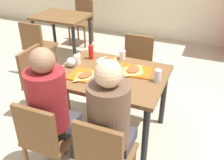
{
  "coord_description": "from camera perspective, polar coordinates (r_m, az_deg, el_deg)",
  "views": [
    {
      "loc": [
        0.88,
        -2.12,
        1.98
      ],
      "look_at": [
        0.0,
        0.0,
        0.67
      ],
      "focal_mm": 41.68,
      "sensor_mm": 36.0,
      "label": 1
    }
  ],
  "objects": [
    {
      "name": "plastic_cup_c",
      "position": [
        2.81,
        -7.63,
        4.48
      ],
      "size": [
        0.07,
        0.07,
        0.1
      ],
      "primitive_type": "cylinder",
      "color": "white",
      "rests_on": "main_table"
    },
    {
      "name": "person_in_brown_jacket",
      "position": [
        2.01,
        -0.3,
        -8.64
      ],
      "size": [
        0.32,
        0.42,
        1.25
      ],
      "color": "#383842",
      "rests_on": "ground_plane"
    },
    {
      "name": "background_chair_far",
      "position": [
        5.32,
        -6.5,
        13.28
      ],
      "size": [
        0.4,
        0.4,
        0.84
      ],
      "color": "brown",
      "rests_on": "ground_plane"
    },
    {
      "name": "plastic_cup_a",
      "position": [
        2.9,
        2.28,
        5.54
      ],
      "size": [
        0.07,
        0.07,
        0.1
      ],
      "primitive_type": "cylinder",
      "color": "white",
      "rests_on": "main_table"
    },
    {
      "name": "pizza_slice_a",
      "position": [
        2.54,
        -5.88,
        1.07
      ],
      "size": [
        0.22,
        0.27,
        0.02
      ],
      "color": "#C68C47",
      "rests_on": "tray_red_near"
    },
    {
      "name": "plastic_cup_b",
      "position": [
        2.29,
        -2.88,
        -1.58
      ],
      "size": [
        0.07,
        0.07,
        0.1
      ],
      "primitive_type": "cylinder",
      "color": "white",
      "rests_on": "main_table"
    },
    {
      "name": "paper_plate_near_edge",
      "position": [
        2.36,
        1.42,
        -1.7
      ],
      "size": [
        0.22,
        0.22,
        0.01
      ],
      "primitive_type": "cylinder",
      "color": "white",
      "rests_on": "main_table"
    },
    {
      "name": "pizza_slice_b",
      "position": [
        2.63,
        4.63,
        2.23
      ],
      "size": [
        0.23,
        0.27,
        0.02
      ],
      "color": "tan",
      "rests_on": "tray_red_far"
    },
    {
      "name": "tray_red_far",
      "position": [
        2.65,
        4.82,
        2.04
      ],
      "size": [
        0.38,
        0.28,
        0.02
      ],
      "primitive_type": "cube",
      "rotation": [
        0.0,
        0.0,
        0.06
      ],
      "color": "#D85914",
      "rests_on": "main_table"
    },
    {
      "name": "paper_plate_center",
      "position": [
        2.86,
        -1.18,
        4.15
      ],
      "size": [
        0.22,
        0.22,
        0.01
      ],
      "primitive_type": "cylinder",
      "color": "white",
      "rests_on": "main_table"
    },
    {
      "name": "chair_left_end",
      "position": [
        3.16,
        -15.63,
        0.36
      ],
      "size": [
        0.4,
        0.4,
        0.84
      ],
      "color": "brown",
      "rests_on": "ground_plane"
    },
    {
      "name": "foil_bundle",
      "position": [
        2.76,
        -8.99,
        3.86
      ],
      "size": [
        0.1,
        0.1,
        0.1
      ],
      "primitive_type": "sphere",
      "color": "silver",
      "rests_on": "main_table"
    },
    {
      "name": "tray_red_near",
      "position": [
        2.56,
        -5.19,
        0.88
      ],
      "size": [
        0.37,
        0.28,
        0.02
      ],
      "primitive_type": "cube",
      "rotation": [
        0.0,
        0.0,
        0.04
      ],
      "color": "#D85914",
      "rests_on": "main_table"
    },
    {
      "name": "chair_near_right",
      "position": [
        2.08,
        -1.84,
        -16.19
      ],
      "size": [
        0.4,
        0.4,
        0.84
      ],
      "color": "brown",
      "rests_on": "ground_plane"
    },
    {
      "name": "background_table",
      "position": [
        4.68,
        -10.95,
        12.28
      ],
      "size": [
        0.9,
        0.7,
        0.75
      ],
      "color": "brown",
      "rests_on": "ground_plane"
    },
    {
      "name": "condiment_bottle",
      "position": [
        2.9,
        -4.62,
        6.11
      ],
      "size": [
        0.06,
        0.06,
        0.16
      ],
      "primitive_type": "cylinder",
      "color": "red",
      "rests_on": "main_table"
    },
    {
      "name": "pizza_slice_c",
      "position": [
        2.87,
        -0.6,
        4.56
      ],
      "size": [
        0.21,
        0.22,
        0.02
      ],
      "color": "#C68C47",
      "rests_on": "paper_plate_center"
    },
    {
      "name": "person_in_red",
      "position": [
        2.23,
        -13.17,
        -5.11
      ],
      "size": [
        0.32,
        0.42,
        1.25
      ],
      "color": "#383842",
      "rests_on": "ground_plane"
    },
    {
      "name": "soda_can",
      "position": [
        2.48,
        9.99,
        0.93
      ],
      "size": [
        0.07,
        0.07,
        0.12
      ],
      "primitive_type": "cylinder",
      "color": "#B7BCC6",
      "rests_on": "main_table"
    },
    {
      "name": "chair_near_left",
      "position": [
        2.29,
        -14.46,
        -11.98
      ],
      "size": [
        0.4,
        0.4,
        0.84
      ],
      "color": "brown",
      "rests_on": "ground_plane"
    },
    {
      "name": "chair_far_side",
      "position": [
        3.4,
        5.27,
        3.63
      ],
      "size": [
        0.4,
        0.4,
        0.84
      ],
      "color": "brown",
      "rests_on": "ground_plane"
    },
    {
      "name": "main_table",
      "position": [
        2.66,
        0.0,
        -0.49
      ],
      "size": [
        1.08,
        0.85,
        0.75
      ],
      "color": "brown",
      "rests_on": "ground_plane"
    },
    {
      "name": "ground_plane",
      "position": [
        3.04,
        0.0,
        -11.22
      ],
      "size": [
        10.0,
        10.0,
        0.02
      ],
      "primitive_type": "cube",
      "color": "#B7A893"
    },
    {
      "name": "background_chair_near",
      "position": [
        4.17,
        -16.19,
        7.57
      ],
      "size": [
        0.4,
        0.4,
        0.84
      ],
      "color": "brown",
      "rests_on": "ground_plane"
    }
  ]
}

